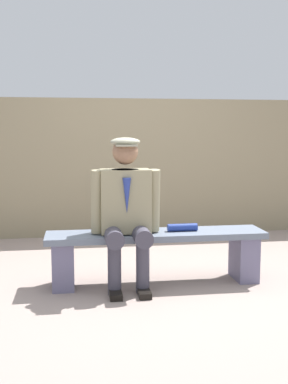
{
  "coord_description": "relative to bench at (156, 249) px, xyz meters",
  "views": [
    {
      "loc": [
        0.68,
        3.91,
        1.31
      ],
      "look_at": [
        0.11,
        0.0,
        0.81
      ],
      "focal_mm": 43.83,
      "sensor_mm": 36.0,
      "label": 1
    }
  ],
  "objects": [
    {
      "name": "ground_plane",
      "position": [
        0.0,
        0.0,
        -0.3
      ],
      "size": [
        30.0,
        30.0,
        0.0
      ],
      "primitive_type": "plane",
      "color": "gray"
    },
    {
      "name": "bench",
      "position": [
        0.0,
        0.0,
        0.0
      ],
      "size": [
        1.89,
        0.38,
        0.46
      ],
      "color": "slate",
      "rests_on": "ground"
    },
    {
      "name": "seated_man",
      "position": [
        0.27,
        0.06,
        0.39
      ],
      "size": [
        0.59,
        0.54,
        1.27
      ],
      "color": "gray",
      "rests_on": "ground"
    },
    {
      "name": "rolled_magazine",
      "position": [
        -0.23,
        -0.0,
        0.18
      ],
      "size": [
        0.26,
        0.07,
        0.07
      ],
      "primitive_type": "cylinder",
      "rotation": [
        0.0,
        1.57,
        0.01
      ],
      "color": "navy",
      "rests_on": "bench"
    },
    {
      "name": "stadium_wall",
      "position": [
        0.0,
        -2.08,
        0.56
      ],
      "size": [
        12.0,
        0.24,
        1.73
      ],
      "primitive_type": "cube",
      "color": "gray",
      "rests_on": "ground"
    }
  ]
}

